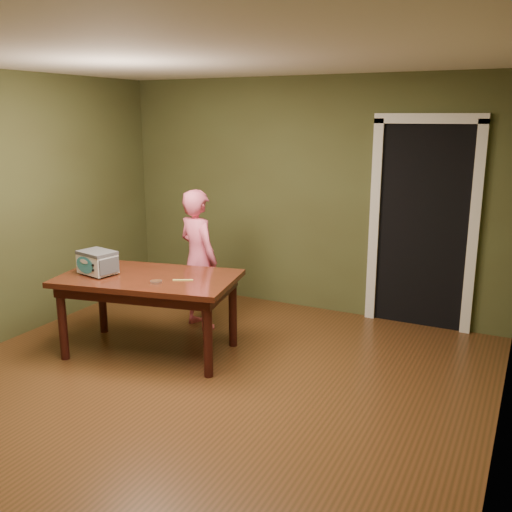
# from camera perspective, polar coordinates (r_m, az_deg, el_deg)

# --- Properties ---
(floor) EXTENTS (5.00, 5.00, 0.00)m
(floor) POSITION_cam_1_polar(r_m,az_deg,el_deg) (4.71, -7.00, -13.81)
(floor) COLOR #583119
(floor) RESTS_ON ground
(room_shell) EXTENTS (4.52, 5.02, 2.61)m
(room_shell) POSITION_cam_1_polar(r_m,az_deg,el_deg) (4.20, -7.69, 7.29)
(room_shell) COLOR #47502A
(room_shell) RESTS_ON ground
(doorway) EXTENTS (1.10, 0.66, 2.25)m
(doorway) POSITION_cam_1_polar(r_m,az_deg,el_deg) (6.41, 16.82, 3.21)
(doorway) COLOR black
(doorway) RESTS_ON ground
(dining_table) EXTENTS (1.75, 1.20, 0.75)m
(dining_table) POSITION_cam_1_polar(r_m,az_deg,el_deg) (5.35, -10.69, -2.99)
(dining_table) COLOR #3D1A0E
(dining_table) RESTS_ON floor
(toy_oven) EXTENTS (0.39, 0.30, 0.22)m
(toy_oven) POSITION_cam_1_polar(r_m,az_deg,el_deg) (5.45, -15.59, -0.56)
(toy_oven) COLOR #4C4F54
(toy_oven) RESTS_ON dining_table
(baking_pan) EXTENTS (0.10, 0.10, 0.02)m
(baking_pan) POSITION_cam_1_polar(r_m,az_deg,el_deg) (5.08, -9.96, -2.54)
(baking_pan) COLOR silver
(baking_pan) RESTS_ON dining_table
(spatula) EXTENTS (0.17, 0.10, 0.01)m
(spatula) POSITION_cam_1_polar(r_m,az_deg,el_deg) (5.12, -7.32, -2.40)
(spatula) COLOR #D2C55B
(spatula) RESTS_ON dining_table
(child) EXTENTS (0.62, 0.52, 1.46)m
(child) POSITION_cam_1_polar(r_m,az_deg,el_deg) (5.94, -5.78, -0.33)
(child) COLOR #ED6183
(child) RESTS_ON floor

